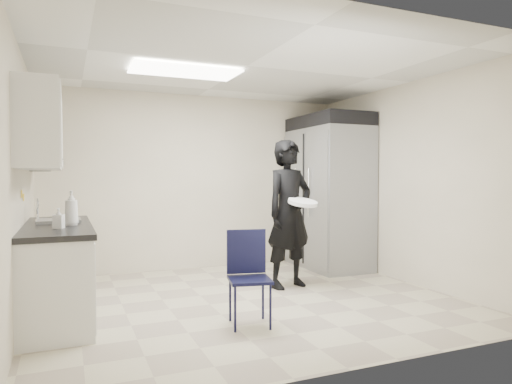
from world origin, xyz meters
name	(u,v)px	position (x,y,z in m)	size (l,w,h in m)	color
floor	(248,300)	(0.00, 0.00, 0.00)	(4.50, 4.50, 0.00)	#C1B797
ceiling	(248,66)	(0.00, 0.00, 2.60)	(4.50, 4.50, 0.00)	silver
back_wall	(199,182)	(0.00, 2.00, 1.30)	(4.50, 4.50, 0.00)	beige
left_wall	(20,186)	(-2.25, 0.00, 1.30)	(4.00, 4.00, 0.00)	beige
right_wall	(409,183)	(2.25, 0.00, 1.30)	(4.00, 4.00, 0.00)	beige
ceiling_panel	(185,71)	(-0.60, 0.40, 2.57)	(1.20, 0.60, 0.02)	white
lower_counter	(57,273)	(-1.95, 0.20, 0.43)	(0.60, 1.90, 0.86)	silver
countertop	(57,227)	(-1.95, 0.20, 0.89)	(0.64, 1.95, 0.05)	black
sink	(59,226)	(-1.93, 0.45, 0.87)	(0.42, 0.40, 0.14)	gray
faucet	(38,212)	(-2.13, 0.45, 1.02)	(0.02, 0.02, 0.24)	silver
upper_cabinets	(41,131)	(-2.08, 0.20, 1.83)	(0.35, 1.80, 0.75)	silver
towel_dispenser	(40,157)	(-2.14, 1.35, 1.62)	(0.22, 0.30, 0.35)	black
notice_sticker_left	(22,194)	(-2.24, 0.10, 1.22)	(0.00, 0.12, 0.07)	yellow
notice_sticker_right	(24,197)	(-2.24, 0.30, 1.18)	(0.00, 0.12, 0.07)	yellow
commercial_fridge	(328,198)	(1.83, 1.27, 1.05)	(0.80, 1.35, 2.10)	gray
fridge_compressor	(329,122)	(1.83, 1.27, 2.20)	(0.80, 1.35, 0.20)	black
folding_chair	(250,280)	(-0.30, -0.80, 0.43)	(0.38, 0.38, 0.85)	black
man_tuxedo	(289,214)	(0.71, 0.38, 0.92)	(0.67, 0.45, 1.84)	black
bucket_lid	(303,202)	(0.77, 0.13, 1.07)	(0.36, 0.36, 0.04)	white
soap_bottle_a	(71,208)	(-1.81, 0.07, 1.08)	(0.13, 0.13, 0.34)	white
soap_bottle_b	(59,218)	(-1.92, -0.18, 1.00)	(0.08, 0.09, 0.19)	#A8AAB4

